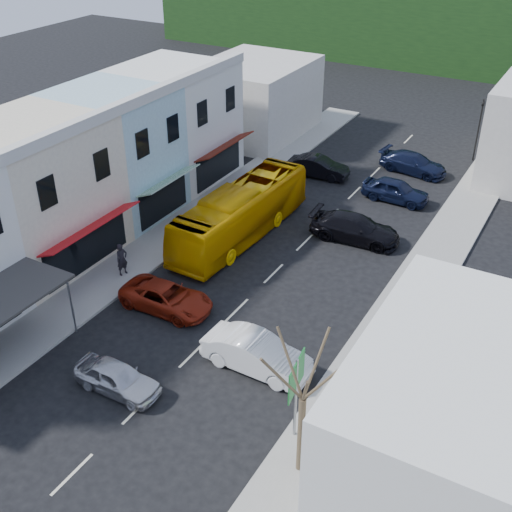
# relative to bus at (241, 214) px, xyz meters

# --- Properties ---
(ground) EXTENTS (120.00, 120.00, 0.00)m
(ground) POSITION_rel_bus_xyz_m (3.75, -10.77, -1.55)
(ground) COLOR black
(ground) RESTS_ON ground
(sidewalk_left) EXTENTS (3.00, 52.00, 0.15)m
(sidewalk_left) POSITION_rel_bus_xyz_m (-3.75, -0.77, -1.48)
(sidewalk_left) COLOR gray
(sidewalk_left) RESTS_ON ground
(sidewalk_right) EXTENTS (3.00, 52.00, 0.15)m
(sidewalk_right) POSITION_rel_bus_xyz_m (11.25, -0.77, -1.48)
(sidewalk_right) COLOR gray
(sidewalk_right) RESTS_ON ground
(shopfront_row) EXTENTS (8.25, 30.00, 8.00)m
(shopfront_row) POSITION_rel_bus_xyz_m (-8.74, -5.77, 2.45)
(shopfront_row) COLOR silver
(shopfront_row) RESTS_ON ground
(right_building) EXTENTS (8.00, 9.00, 8.00)m
(right_building) POSITION_rel_bus_xyz_m (17.25, -14.77, 2.45)
(right_building) COLOR silver
(right_building) RESTS_ON ground
(distant_block_left) EXTENTS (8.00, 10.00, 6.00)m
(distant_block_left) POSITION_rel_bus_xyz_m (-8.25, 16.23, 1.45)
(distant_block_left) COLOR #B7B2A8
(distant_block_left) RESTS_ON ground
(bus) EXTENTS (2.92, 11.68, 3.10)m
(bus) POSITION_rel_bus_xyz_m (0.00, 0.00, 0.00)
(bus) COLOR #E09F04
(bus) RESTS_ON ground
(car_silver) EXTENTS (4.40, 1.80, 1.40)m
(car_silver) POSITION_rel_bus_xyz_m (2.30, -14.35, -0.85)
(car_silver) COLOR silver
(car_silver) RESTS_ON ground
(car_white) EXTENTS (4.43, 1.88, 1.40)m
(car_white) POSITION_rel_bus_xyz_m (6.84, -10.16, -0.85)
(car_white) COLOR silver
(car_white) RESTS_ON ground
(car_red) EXTENTS (4.64, 1.99, 1.40)m
(car_red) POSITION_rel_bus_xyz_m (0.55, -8.40, -0.85)
(car_red) COLOR maroon
(car_red) RESTS_ON ground
(car_black_near) EXTENTS (4.62, 2.14, 1.40)m
(car_black_near) POSITION_rel_bus_xyz_m (6.23, 3.05, -0.85)
(car_black_near) COLOR black
(car_black_near) RESTS_ON ground
(car_navy_mid) EXTENTS (4.46, 1.95, 1.40)m
(car_navy_mid) POSITION_rel_bus_xyz_m (6.60, 9.44, -0.85)
(car_navy_mid) COLOR black
(car_navy_mid) RESTS_ON ground
(car_black_far) EXTENTS (4.54, 2.19, 1.40)m
(car_black_far) POSITION_rel_bus_xyz_m (0.31, 10.55, -0.85)
(car_black_far) COLOR black
(car_black_far) RESTS_ON ground
(car_navy_far) EXTENTS (4.70, 2.41, 1.40)m
(car_navy_far) POSITION_rel_bus_xyz_m (6.17, 14.68, -0.85)
(car_navy_far) COLOR black
(car_navy_far) RESTS_ON ground
(pedestrian_left) EXTENTS (0.54, 0.68, 1.70)m
(pedestrian_left) POSITION_rel_bus_xyz_m (-3.38, -7.10, -0.55)
(pedestrian_left) COLOR black
(pedestrian_left) RESTS_ON sidewalk_left
(direction_sign) EXTENTS (0.69, 1.85, 3.99)m
(direction_sign) POSITION_rel_bus_xyz_m (10.15, -12.99, 0.45)
(direction_sign) COLOR #0E6020
(direction_sign) RESTS_ON ground
(street_tree) EXTENTS (2.63, 2.63, 7.25)m
(street_tree) POSITION_rel_bus_xyz_m (11.08, -14.41, 2.08)
(street_tree) COLOR #3B2F20
(street_tree) RESTS_ON ground
(traffic_signal) EXTENTS (1.12, 1.29, 4.84)m
(traffic_signal) POSITION_rel_bus_xyz_m (9.55, 19.29, 0.87)
(traffic_signal) COLOR black
(traffic_signal) RESTS_ON ground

